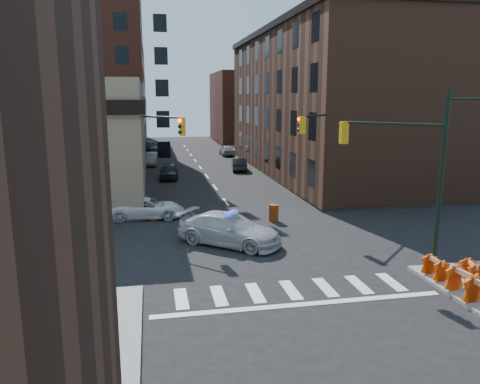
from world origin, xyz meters
name	(u,v)px	position (x,y,z in m)	size (l,w,h in m)	color
ground	(255,241)	(0.00, 0.00, 0.00)	(140.00, 140.00, 0.00)	black
sidewalk_ne	(370,157)	(23.00, 32.75, 0.07)	(34.00, 54.50, 0.15)	gray
bank_building	(4,139)	(-17.00, 16.50, 4.50)	(22.00, 22.00, 9.00)	#867458
apartment_block	(41,63)	(-18.50, 40.00, 12.00)	(25.00, 25.00, 24.00)	brown
commercial_row_ne	(330,105)	(13.00, 22.50, 7.00)	(14.00, 34.00, 14.00)	#513020
filler_nw	(86,96)	(-16.00, 62.00, 8.00)	(20.00, 18.00, 16.00)	#51443C
filler_ne	(260,107)	(14.00, 58.00, 6.00)	(16.00, 16.00, 12.00)	brown
signal_pole_se	(416,171)	(6.04, -5.52, 4.61)	(5.40, 5.27, 8.00)	black
signal_pole_nw	(144,154)	(-5.85, 5.34, 4.34)	(3.58, 3.67, 8.00)	black
signal_pole_ne	(323,150)	(5.84, 5.35, 4.34)	(3.67, 3.58, 8.00)	black
tree_ne_near	(270,137)	(7.50, 26.00, 3.49)	(3.00, 3.00, 4.85)	black
tree_ne_far	(254,132)	(7.50, 34.00, 3.49)	(3.00, 3.00, 4.85)	black
police_car	(229,229)	(-1.47, -0.28, 0.84)	(2.35, 5.79, 1.68)	#B9B9BD
pickup	(148,208)	(-5.80, 6.27, 0.66)	(2.21, 4.78, 1.33)	white
parked_car_wnear	(169,171)	(-3.79, 21.18, 0.73)	(1.74, 4.31, 1.47)	black
parked_car_wfar	(150,159)	(-5.50, 31.05, 0.73)	(1.54, 4.42, 1.46)	gray
parked_car_wdeep	(150,147)	(-5.50, 43.71, 0.80)	(2.23, 5.48, 1.59)	black
parked_car_enear	(239,164)	(3.92, 25.13, 0.70)	(1.49, 4.26, 1.41)	black
parked_car_efar	(227,150)	(4.78, 38.46, 0.72)	(1.71, 4.25, 1.45)	#9B9FA4
pedestrian_a	(115,203)	(-7.89, 6.87, 0.97)	(0.60, 0.39, 1.64)	black
pedestrian_b	(109,197)	(-8.40, 8.46, 1.05)	(0.87, 0.68, 1.79)	black
pedestrian_c	(64,206)	(-10.91, 6.00, 1.07)	(1.08, 0.45, 1.84)	#212932
barrel_road	(274,213)	(2.13, 3.92, 0.54)	(0.61, 0.61, 1.09)	orange
barrel_bank	(152,213)	(-5.50, 5.60, 0.47)	(0.53, 0.53, 0.94)	#C83D09
barricade_se_a	(471,271)	(7.73, -7.59, 0.55)	(1.07, 0.54, 0.81)	red
barricade_se_b	(435,268)	(6.40, -7.00, 0.58)	(1.15, 0.57, 0.86)	#D36409
barricade_se_c	(464,283)	(6.40, -8.89, 0.66)	(1.35, 0.68, 1.01)	orange
barricade_nw_a	(137,211)	(-6.50, 6.08, 0.56)	(1.08, 0.54, 0.81)	#D06709
barricade_nw_b	(61,215)	(-11.09, 5.70, 0.61)	(1.22, 0.61, 0.92)	#C24009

